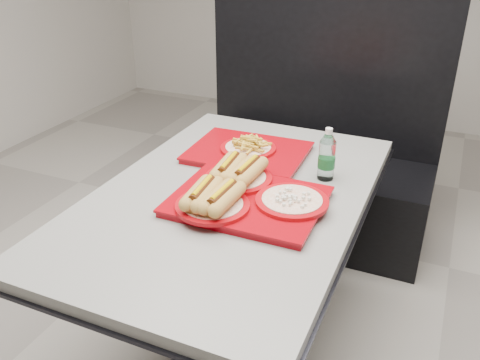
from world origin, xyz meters
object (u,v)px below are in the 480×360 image
at_px(diner_table, 231,231).
at_px(tray_far, 248,150).
at_px(tray_near, 242,193).
at_px(booth_bench, 313,161).
at_px(water_bottle, 327,157).

distance_m(diner_table, tray_far, 0.37).
relative_size(diner_table, tray_far, 2.99).
bearing_deg(tray_near, booth_bench, 93.45).
distance_m(booth_bench, tray_far, 0.87).
bearing_deg(water_bottle, tray_near, -124.82).
distance_m(diner_table, booth_bench, 1.11).
bearing_deg(tray_near, water_bottle, 55.18).
bearing_deg(tray_far, tray_near, -69.87).
bearing_deg(diner_table, tray_far, 102.05).
height_order(diner_table, water_bottle, water_bottle).
height_order(tray_near, water_bottle, water_bottle).
height_order(diner_table, tray_near, tray_near).
distance_m(tray_far, water_bottle, 0.36).
relative_size(diner_table, booth_bench, 1.05).
bearing_deg(booth_bench, tray_near, -86.55).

